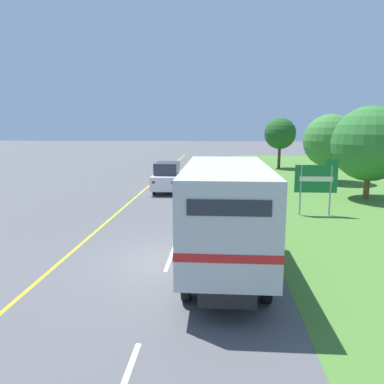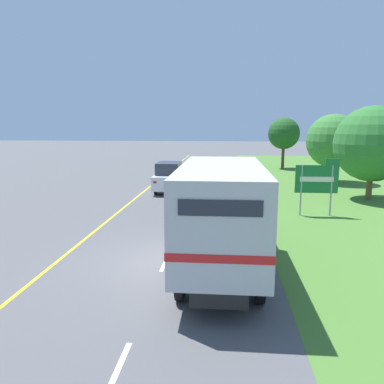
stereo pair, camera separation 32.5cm
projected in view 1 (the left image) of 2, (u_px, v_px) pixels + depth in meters
ground_plane at (169, 261)px, 12.87m from camera, size 200.00×200.00×0.00m
edge_line_yellow at (146, 188)px, 27.67m from camera, size 0.12×63.93×0.01m
centre_dash_near at (170, 257)px, 13.19m from camera, size 0.12×2.60×0.01m
centre_dash_mid_a at (186, 214)px, 19.67m from camera, size 0.12×2.60×0.01m
centre_dash_mid_b at (195, 192)px, 26.15m from camera, size 0.12×2.60×0.01m
centre_dash_far at (199, 179)px, 32.63m from camera, size 0.12×2.60×0.01m
centre_dash_farthest at (203, 170)px, 39.11m from camera, size 0.12×2.60×0.01m
horse_trailer_truck at (225, 208)px, 12.15m from camera, size 2.46×8.61×3.42m
lead_car_white at (168, 177)px, 26.19m from camera, size 1.80×4.30×2.07m
highway_sign at (317, 180)px, 19.12m from camera, size 2.15×0.09×2.96m
roadside_tree_near at (370, 144)px, 23.17m from camera, size 4.65×4.65×5.81m
roadside_tree_mid at (330, 141)px, 30.23m from camera, size 4.29×4.29×5.52m
roadside_tree_far at (280, 134)px, 40.10m from camera, size 3.36×3.36×5.44m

